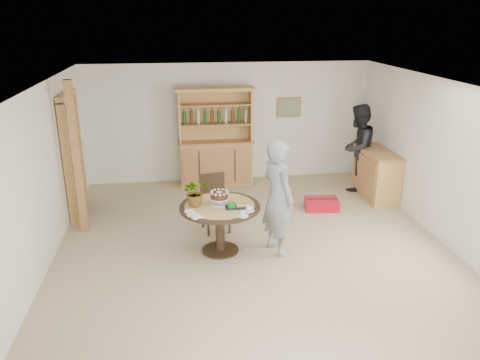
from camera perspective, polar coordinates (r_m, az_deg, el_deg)
name	(u,v)px	position (r m, az deg, el deg)	size (l,w,h in m)	color
ground	(255,254)	(7.18, 1.88, -8.95)	(7.00, 7.00, 0.00)	#C6AD87
room_shell	(257,142)	(6.54, 2.06, 4.62)	(6.04, 7.04, 2.52)	white
doorway	(72,154)	(8.73, -19.77, 2.99)	(0.13, 1.10, 2.18)	black
pine_post	(77,159)	(7.89, -19.31, 2.44)	(0.12, 0.12, 2.50)	#AE7849
hutch	(216,152)	(9.87, -2.95, 3.45)	(1.62, 0.54, 2.04)	tan
sideboard	(376,174)	(9.53, 16.29, 0.70)	(0.54, 1.26, 0.94)	tan
dining_table	(220,215)	(6.99, -2.47, -4.26)	(1.20, 1.20, 0.76)	black
dining_chair	(214,199)	(7.78, -3.16, -2.29)	(0.49, 0.49, 0.95)	black
birthday_cake	(219,196)	(6.93, -2.54, -1.98)	(0.30, 0.30, 0.20)	white
flower_vase	(195,192)	(6.88, -5.46, -1.44)	(0.38, 0.33, 0.42)	#3F7233
gift_tray	(235,206)	(6.82, -0.59, -3.19)	(0.30, 0.20, 0.08)	black
coffee_cup_a	(249,209)	(6.70, 1.15, -3.51)	(0.15, 0.15, 0.09)	white
coffee_cup_b	(243,214)	(6.53, 0.34, -4.18)	(0.15, 0.15, 0.08)	white
napkins	(193,214)	(6.61, -5.77, -4.17)	(0.24, 0.33, 0.03)	white
teen_boy	(278,197)	(6.91, 4.61, -2.08)	(0.64, 0.42, 1.76)	gray
adult_person	(357,148)	(9.74, 14.11, 3.84)	(0.86, 0.67, 1.76)	black
red_suitcase	(321,204)	(8.82, 9.90, -2.90)	(0.65, 0.47, 0.21)	red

